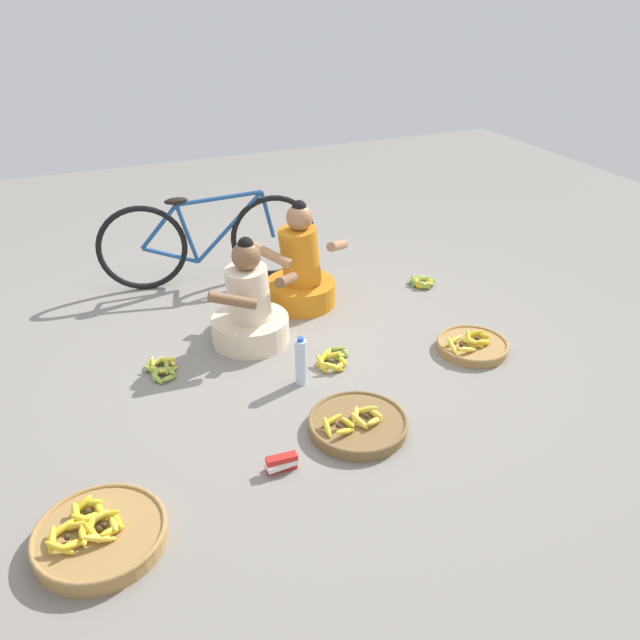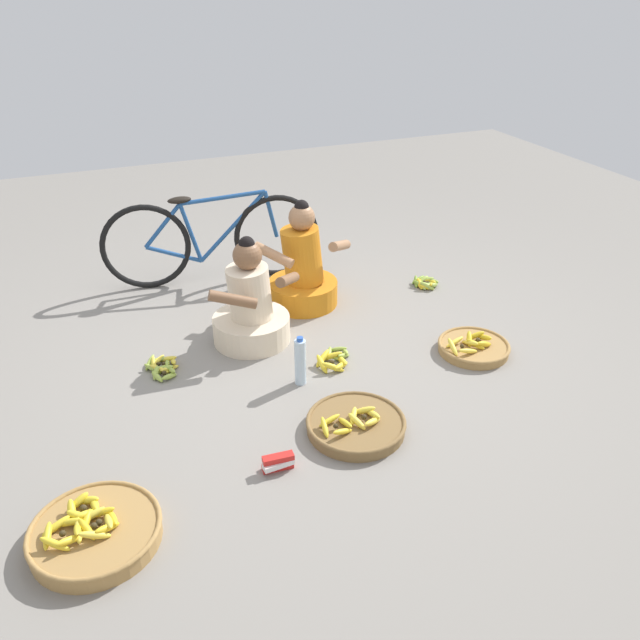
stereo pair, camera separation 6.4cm
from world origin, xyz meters
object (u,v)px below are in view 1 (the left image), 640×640
object	(u,v)px
bicycle_leaning	(209,241)
loose_bananas_mid_left	(423,282)
vendor_woman_front	(250,310)
banana_basket_near_vendor	(99,535)
packet_carton_stack	(281,463)
loose_bananas_front_center	(162,368)
water_bottle	(301,362)
vendor_woman_behind	(300,272)
banana_basket_front_left	(358,424)
banana_basket_front_right	(472,345)
loose_bananas_back_center	(334,359)

from	to	relation	value
bicycle_leaning	loose_bananas_mid_left	size ratio (longest dim) A/B	7.00
vendor_woman_front	banana_basket_near_vendor	bearing A→B (deg)	-129.36
packet_carton_stack	banana_basket_near_vendor	bearing A→B (deg)	-171.82
bicycle_leaning	loose_bananas_mid_left	xyz separation A→B (m)	(1.53, -0.72, -0.33)
bicycle_leaning	loose_bananas_mid_left	bearing A→B (deg)	-25.37
loose_bananas_front_center	water_bottle	xyz separation A→B (m)	(0.76, -0.46, 0.13)
water_bottle	packet_carton_stack	xyz separation A→B (m)	(-0.38, -0.68, -0.11)
vendor_woman_front	loose_bananas_front_center	world-z (taller)	vendor_woman_front
loose_bananas_mid_left	vendor_woman_behind	bearing A→B (deg)	174.56
vendor_woman_front	vendor_woman_behind	distance (m)	0.64
banana_basket_front_left	loose_bananas_mid_left	world-z (taller)	banana_basket_front_left
banana_basket_front_left	loose_bananas_front_center	world-z (taller)	banana_basket_front_left
vendor_woman_behind	loose_bananas_mid_left	distance (m)	1.04
vendor_woman_front	bicycle_leaning	distance (m)	1.02
banana_basket_near_vendor	loose_bananas_mid_left	bearing A→B (deg)	32.39
vendor_woman_behind	banana_basket_front_right	distance (m)	1.36
vendor_woman_behind	loose_bananas_back_center	distance (m)	0.90
loose_bananas_back_center	loose_bananas_mid_left	distance (m)	1.36
loose_bananas_back_center	water_bottle	xyz separation A→B (m)	(-0.28, -0.12, 0.12)
vendor_woman_behind	banana_basket_front_left	distance (m)	1.57
bicycle_leaning	banana_basket_near_vendor	distance (m)	2.71
loose_bananas_mid_left	packet_carton_stack	bearing A→B (deg)	-138.55
vendor_woman_front	banana_basket_front_left	size ratio (longest dim) A/B	1.37
loose_bananas_front_center	vendor_woman_front	bearing A→B (deg)	12.59
banana_basket_front_right	loose_bananas_mid_left	distance (m)	1.01
vendor_woman_behind	loose_bananas_front_center	world-z (taller)	vendor_woman_behind
bicycle_leaning	vendor_woman_behind	bearing A→B (deg)	-50.43
vendor_woman_behind	bicycle_leaning	bearing A→B (deg)	129.57
loose_bananas_mid_left	packet_carton_stack	distance (m)	2.38
banana_basket_front_left	banana_basket_front_right	distance (m)	1.16
bicycle_leaning	banana_basket_front_left	bearing A→B (deg)	-83.57
water_bottle	loose_bananas_mid_left	bearing A→B (deg)	32.41
loose_bananas_front_center	water_bottle	size ratio (longest dim) A/B	0.93
vendor_woman_front	water_bottle	distance (m)	0.62
vendor_woman_behind	loose_bananas_back_center	size ratio (longest dim) A/B	2.67
vendor_woman_front	loose_bananas_mid_left	size ratio (longest dim) A/B	3.13
vendor_woman_front	water_bottle	world-z (taller)	vendor_woman_front
loose_bananas_mid_left	banana_basket_front_right	bearing A→B (deg)	-102.45
loose_bananas_back_center	water_bottle	world-z (taller)	water_bottle
banana_basket_front_right	loose_bananas_front_center	size ratio (longest dim) A/B	1.58
vendor_woman_front	banana_basket_front_right	bearing A→B (deg)	-28.16
bicycle_leaning	loose_bananas_back_center	size ratio (longest dim) A/B	5.56
loose_bananas_front_center	packet_carton_stack	world-z (taller)	packet_carton_stack
vendor_woman_front	banana_basket_front_left	bearing A→B (deg)	-78.23
banana_basket_near_vendor	packet_carton_stack	xyz separation A→B (m)	(0.90, 0.13, -0.01)
banana_basket_front_left	loose_bananas_back_center	size ratio (longest dim) A/B	1.82
bicycle_leaning	loose_bananas_back_center	xyz separation A→B (m)	(0.40, -1.49, -0.33)
banana_basket_front_right	vendor_woman_front	bearing A→B (deg)	151.84
banana_basket_near_vendor	loose_bananas_front_center	distance (m)	1.38
water_bottle	banana_basket_near_vendor	bearing A→B (deg)	-147.63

